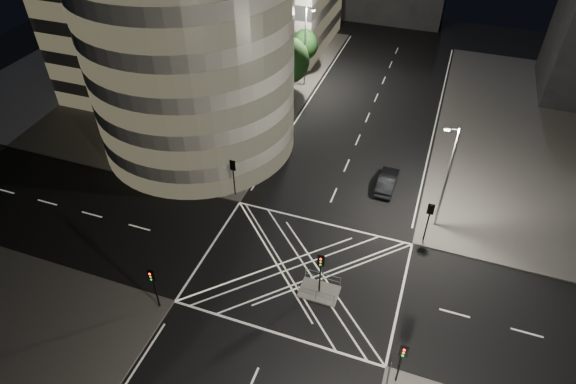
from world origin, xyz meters
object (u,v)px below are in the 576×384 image
at_px(traffic_signal_fr, 429,215).
at_px(sedan, 387,181).
at_px(street_lamp_left_far, 306,45).
at_px(traffic_signal_fl, 233,171).
at_px(traffic_signal_nl, 153,282).
at_px(central_island, 319,292).
at_px(traffic_signal_nr, 402,357).
at_px(street_lamp_right_far, 447,176).
at_px(traffic_signal_island, 321,267).
at_px(street_lamp_left_near, 248,117).

xyz_separation_m(traffic_signal_fr, sedan, (-4.31, 6.07, -2.16)).
bearing_deg(traffic_signal_fr, street_lamp_left_far, 128.17).
xyz_separation_m(traffic_signal_fl, traffic_signal_nl, (0.00, -13.60, 0.00)).
distance_m(central_island, traffic_signal_nl, 12.36).
xyz_separation_m(traffic_signal_fl, traffic_signal_nr, (17.60, -13.60, 0.00)).
xyz_separation_m(traffic_signal_fl, traffic_signal_fr, (17.60, 0.00, 0.00)).
bearing_deg(sedan, street_lamp_right_far, 142.81).
distance_m(traffic_signal_fl, sedan, 14.77).
xyz_separation_m(traffic_signal_nl, sedan, (13.29, 19.67, -2.16)).
bearing_deg(traffic_signal_nr, traffic_signal_island, 142.07).
xyz_separation_m(street_lamp_left_near, street_lamp_left_far, (0.00, 18.00, 0.00)).
bearing_deg(street_lamp_left_near, traffic_signal_nl, -88.06).
height_order(traffic_signal_fr, street_lamp_left_near, street_lamp_left_near).
bearing_deg(street_lamp_right_far, street_lamp_left_near, 170.97).
height_order(central_island, traffic_signal_island, traffic_signal_island).
height_order(street_lamp_left_far, sedan, street_lamp_left_far).
distance_m(central_island, traffic_signal_fr, 11.10).
relative_size(traffic_signal_island, street_lamp_left_near, 0.40).
height_order(traffic_signal_fr, street_lamp_right_far, street_lamp_right_far).
height_order(traffic_signal_island, sedan, traffic_signal_island).
bearing_deg(traffic_signal_fl, street_lamp_left_near, 96.97).
bearing_deg(central_island, street_lamp_left_far, 109.95).
distance_m(traffic_signal_fr, traffic_signal_nr, 13.60).
bearing_deg(traffic_signal_nr, street_lamp_left_far, 116.36).
bearing_deg(street_lamp_right_far, traffic_signal_nr, -92.30).
bearing_deg(traffic_signal_nl, traffic_signal_fr, 37.69).
relative_size(traffic_signal_nl, traffic_signal_nr, 1.00).
distance_m(traffic_signal_fr, street_lamp_left_near, 19.14).
distance_m(traffic_signal_nl, street_lamp_right_far, 24.27).
bearing_deg(traffic_signal_nr, central_island, 142.07).
bearing_deg(traffic_signal_nl, street_lamp_left_far, 90.99).
bearing_deg(traffic_signal_nr, street_lamp_left_near, 134.13).
distance_m(traffic_signal_fl, traffic_signal_fr, 17.60).
relative_size(traffic_signal_nr, sedan, 0.87).
bearing_deg(traffic_signal_nl, sedan, 55.95).
distance_m(street_lamp_left_far, street_lamp_right_far, 28.23).
relative_size(traffic_signal_nl, street_lamp_left_near, 0.40).
bearing_deg(traffic_signal_fr, central_island, -129.33).
bearing_deg(sedan, traffic_signal_nr, 103.20).
bearing_deg(street_lamp_left_far, traffic_signal_island, -70.05).
distance_m(traffic_signal_fr, traffic_signal_island, 10.73).
bearing_deg(street_lamp_left_far, traffic_signal_nl, -89.01).
bearing_deg(street_lamp_left_near, street_lamp_right_far, -9.03).
height_order(street_lamp_right_far, sedan, street_lamp_right_far).
bearing_deg(traffic_signal_fl, traffic_signal_island, -37.54).
height_order(traffic_signal_nr, street_lamp_left_near, street_lamp_left_near).
bearing_deg(traffic_signal_fr, traffic_signal_nr, -90.00).
relative_size(traffic_signal_fr, traffic_signal_nr, 1.00).
height_order(street_lamp_left_near, street_lamp_right_far, same).
xyz_separation_m(traffic_signal_island, street_lamp_left_near, (-11.44, 13.50, 2.63)).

